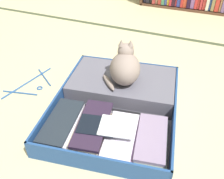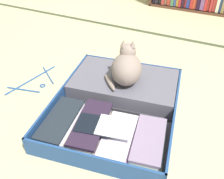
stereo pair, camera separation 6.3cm
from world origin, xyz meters
name	(u,v)px [view 2 (the right image)]	position (x,y,z in m)	size (l,w,h in m)	color
ground_plane	(105,129)	(0.00, 0.00, 0.00)	(10.00, 10.00, 0.00)	#C5B98A
tatami_border	(167,36)	(0.00, 1.36, 0.00)	(4.80, 0.05, 0.00)	#3C452F
open_suitcase	(117,100)	(-0.02, 0.21, 0.05)	(0.84, 0.98, 0.12)	navy
black_cat	(126,67)	(-0.02, 0.34, 0.22)	(0.28, 0.29, 0.27)	gray
clothes_hanger	(35,82)	(-0.67, 0.20, 0.01)	(0.27, 0.44, 0.01)	#285393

